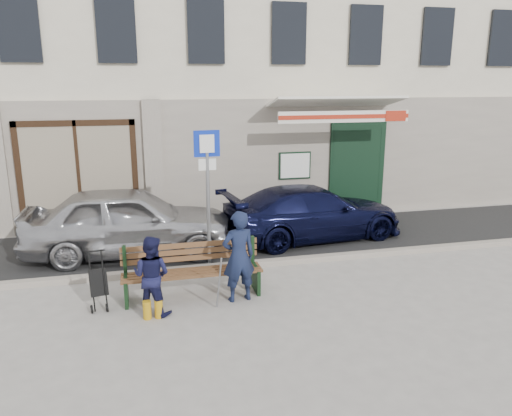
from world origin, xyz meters
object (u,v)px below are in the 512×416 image
object	(u,v)px
woman	(151,275)
bench	(190,272)
car_silver	(129,221)
stroller	(98,284)
parking_sign	(208,177)
car_navy	(313,212)
man	(239,256)

from	to	relation	value
woman	bench	bearing A→B (deg)	-114.17
car_silver	stroller	distance (m)	2.65
woman	parking_sign	bearing A→B (deg)	-92.95
car_navy	bench	xyz separation A→B (m)	(-3.20, -2.67, -0.17)
bench	man	bearing A→B (deg)	-22.07
stroller	man	bearing A→B (deg)	-17.23
bench	man	size ratio (longest dim) A/B	1.52
man	woman	xyz separation A→B (m)	(-1.45, -0.17, -0.14)
parking_sign	man	xyz separation A→B (m)	(0.25, -1.76, -1.05)
bench	car_navy	bearing A→B (deg)	39.88
car_silver	stroller	xyz separation A→B (m)	(-0.50, -2.58, -0.32)
car_silver	car_navy	distance (m)	4.20
car_navy	stroller	bearing A→B (deg)	112.85
car_silver	parking_sign	size ratio (longest dim) A/B	1.60
car_silver	stroller	world-z (taller)	car_silver
car_silver	parking_sign	world-z (taller)	parking_sign
parking_sign	stroller	bearing A→B (deg)	-147.73
woman	car_silver	bearing A→B (deg)	-54.26
man	parking_sign	bearing A→B (deg)	-91.20
stroller	woman	bearing A→B (deg)	-36.95
parking_sign	woman	xyz separation A→B (m)	(-1.20, -1.92, -1.19)
car_navy	parking_sign	xyz separation A→B (m)	(-2.65, -1.24, 1.21)
parking_sign	man	size ratio (longest dim) A/B	1.73
car_silver	woman	size ratio (longest dim) A/B	3.37
car_navy	stroller	xyz separation A→B (m)	(-4.70, -2.75, -0.21)
car_silver	bench	bearing A→B (deg)	-155.42
parking_sign	woman	world-z (taller)	parking_sign
parking_sign	bench	distance (m)	2.07
car_silver	woman	world-z (taller)	car_silver
man	stroller	size ratio (longest dim) A/B	1.64
man	stroller	distance (m)	2.34
parking_sign	stroller	xyz separation A→B (m)	(-2.05, -1.51, -1.42)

